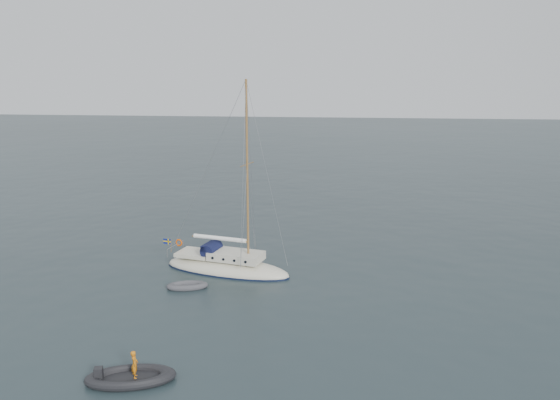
# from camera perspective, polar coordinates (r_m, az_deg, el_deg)

# --- Properties ---
(ground) EXTENTS (300.00, 300.00, 0.00)m
(ground) POSITION_cam_1_polar(r_m,az_deg,el_deg) (32.57, -0.49, -9.31)
(ground) COLOR black
(ground) RESTS_ON ground
(sailboat) EXTENTS (8.91, 2.67, 12.69)m
(sailboat) POSITION_cam_1_polar(r_m,az_deg,el_deg) (35.32, -5.57, -5.94)
(sailboat) COLOR beige
(sailboat) RESTS_ON ground
(dinghy) EXTENTS (2.44, 1.10, 0.35)m
(dinghy) POSITION_cam_1_polar(r_m,az_deg,el_deg) (33.11, -9.67, -8.84)
(dinghy) COLOR #49494D
(dinghy) RESTS_ON ground
(rib) EXTENTS (3.70, 1.68, 1.37)m
(rib) POSITION_cam_1_polar(r_m,az_deg,el_deg) (24.21, -15.39, -17.37)
(rib) COLOR black
(rib) RESTS_ON ground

